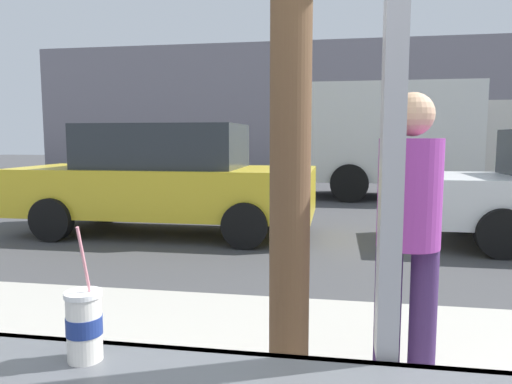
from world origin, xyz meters
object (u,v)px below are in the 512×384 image
Objects in this scene: soda_cup_left at (84,324)px; pedestrian at (408,229)px; box_truck at (410,136)px; parked_car_yellow at (165,179)px.

pedestrian is at bearing 58.05° from soda_cup_left.
box_truck reaches higher than pedestrian.
pedestrian is (0.95, 1.52, -0.03)m from soda_cup_left.
pedestrian is at bearing -98.28° from box_truck.
soda_cup_left is 0.07× the size of parked_car_yellow.
soda_cup_left is 11.73m from box_truck.
parked_car_yellow is 0.75× the size of box_truck.
box_truck is 10.07m from pedestrian.
parked_car_yellow reaches higher than soda_cup_left.
pedestrian reaches higher than soda_cup_left.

